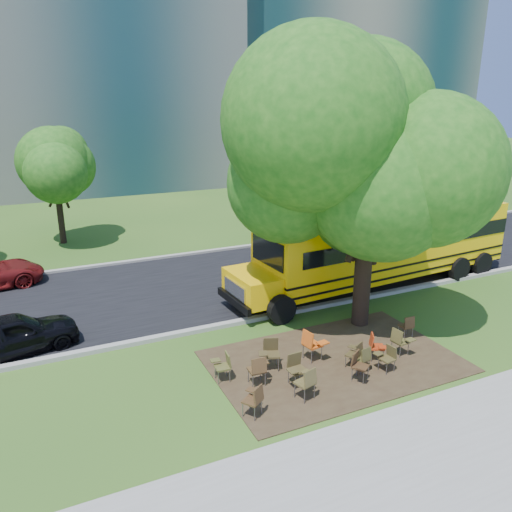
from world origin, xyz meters
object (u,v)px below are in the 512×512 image
chair_4 (363,357)px  school_bus (385,243)px  chair_12 (376,345)px  chair_11 (356,352)px  chair_13 (408,324)px  chair_1 (258,368)px  chair_8 (224,364)px  chair_9 (270,351)px  chair_0 (255,398)px  chair_10 (312,343)px  chair_2 (307,380)px  chair_6 (388,356)px  chair_5 (359,364)px  black_car (13,334)px  chair_7 (400,339)px  main_tree (370,173)px  chair_3 (296,366)px

chair_4 → school_bus: bearing=36.5°
chair_12 → chair_11: bearing=-53.4°
chair_11 → chair_13: 2.71m
school_bus → chair_1: bearing=-152.6°
chair_8 → chair_9: size_ratio=0.89×
chair_0 → chair_4: bearing=-25.7°
chair_10 → chair_1: bearing=-83.6°
chair_2 → chair_6: (2.73, 0.25, -0.08)m
chair_1 → chair_13: size_ratio=1.14×
chair_6 → chair_11: chair_11 is taller
chair_5 → chair_6: size_ratio=1.07×
chair_2 → black_car: 8.77m
chair_0 → chair_7: chair_7 is taller
main_tree → chair_5: size_ratio=10.48×
main_tree → chair_8: size_ratio=10.70×
chair_3 → chair_5: 1.70m
main_tree → chair_12: (-1.09, -2.22, -4.57)m
chair_3 → chair_13: 4.62m
chair_9 → chair_3: bearing=123.2°
chair_6 → chair_4: bearing=63.7°
chair_3 → chair_8: bearing=-34.3°
main_tree → chair_0: bearing=-149.4°
school_bus → chair_0: school_bus is taller
main_tree → chair_2: bearing=-141.5°
school_bus → chair_7: 6.24m
chair_1 → chair_4: (2.92, -0.59, -0.06)m
school_bus → chair_11: size_ratio=15.65×
chair_1 → chair_12: chair_1 is taller
chair_8 → chair_11: chair_8 is taller
chair_2 → chair_3: size_ratio=1.00×
school_bus → chair_12: 6.68m
chair_11 → chair_12: (0.77, 0.10, 0.02)m
main_tree → chair_3: bearing=-147.9°
chair_7 → black_car: bearing=-121.9°
chair_6 → chair_8: size_ratio=0.95×
chair_1 → chair_7: 4.47m
chair_0 → black_car: black_car is taller
chair_1 → chair_3: 0.99m
chair_4 → chair_5: (-0.38, -0.29, 0.02)m
chair_13 → black_car: 11.99m
main_tree → chair_11: 5.47m
chair_4 → chair_5: bearing=-153.4°
chair_6 → black_car: bearing=52.3°
chair_13 → school_bus: bearing=65.1°
chair_8 → chair_11: 3.71m
main_tree → chair_9: (-4.04, -1.34, -4.52)m
chair_3 → chair_11: (1.95, 0.06, -0.06)m
chair_12 → black_car: size_ratio=0.22×
chair_3 → chair_11: 1.95m
chair_9 → school_bus: bearing=-129.6°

